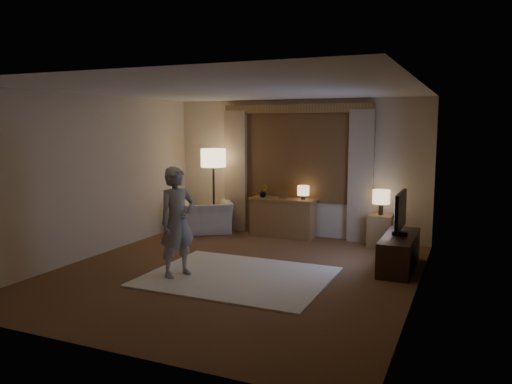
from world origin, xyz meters
The scene contains 13 objects.
room centered at (0.00, 0.50, 1.33)m, with size 5.04×5.54×2.64m.
rug centered at (0.15, -0.18, 0.01)m, with size 2.50×2.00×0.02m, color #EEE7C8.
sideboard centered at (-0.18, 2.50, 0.35)m, with size 1.20×0.40×0.70m, color brown.
picture_frame centered at (-0.18, 2.50, 0.80)m, with size 0.16×0.02×0.20m, color brown.
plant centered at (-0.58, 2.50, 0.85)m, with size 0.17×0.13×0.30m, color #999999.
table_lamp_sideboard centered at (0.22, 2.50, 0.90)m, with size 0.22×0.22×0.30m.
floor_lamp centered at (-1.55, 2.26, 1.40)m, with size 0.48×0.48×1.66m.
armchair centered at (-1.70, 2.24, 0.31)m, with size 0.96×0.84×0.62m, color beige.
side_table centered at (1.65, 2.45, 0.28)m, with size 0.40×0.40×0.56m, color brown.
table_lamp_side centered at (1.65, 2.45, 0.87)m, with size 0.30×0.30×0.44m.
tv_stand centered at (2.15, 1.18, 0.25)m, with size 0.45×1.40×0.50m, color black.
tv centered at (2.15, 1.18, 0.86)m, with size 0.22×0.90×0.65m.
person centered at (-0.63, -0.49, 0.79)m, with size 0.56×0.37×1.53m, color gray.
Camera 1 is at (3.09, -6.28, 2.12)m, focal length 35.00 mm.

